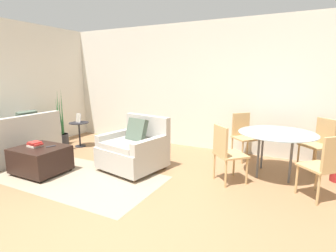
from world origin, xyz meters
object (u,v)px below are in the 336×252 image
Objects in this scene: tv_remote_primary at (51,146)px; dining_chair_far_left at (243,133)px; dining_chair_far_right at (320,141)px; side_table at (79,130)px; dining_chair_near_right at (326,163)px; book_stack at (35,144)px; dining_chair_near_left at (226,150)px; armchair at (134,149)px; potted_plant at (61,133)px; ottoman at (41,159)px; picture_frame at (78,118)px; couch at (6,146)px; dining_table at (277,137)px.

tv_remote_primary is 3.55m from dining_chair_far_left.
side_table is at bearing -170.17° from dining_chair_far_right.
dining_chair_far_left is at bearing 135.00° from dining_chair_near_right.
dining_chair_near_right is 1.86m from dining_chair_far_left.
dining_chair_near_left is at bearing 19.18° from book_stack.
potted_plant is at bearing 167.18° from armchair.
potted_plant is at bearing -167.39° from dining_chair_far_left.
dining_chair_near_right is (4.20, 1.03, 0.27)m from ottoman.
dining_chair_near_right reaches higher than picture_frame.
side_table is 0.63× the size of dining_chair_near_right.
dining_chair_near_right is at bearing -5.63° from picture_frame.
dining_chair_near_right is (4.31, 1.04, 0.03)m from book_stack.
couch is at bearing -169.70° from dining_chair_near_right.
book_stack is 1.47× the size of tv_remote_primary.
tv_remote_primary is 2.90m from dining_chair_near_left.
book_stack is at bearing -70.63° from side_table.
ottoman is 0.90× the size of dining_chair_far_left.
dining_chair_near_left is (4.05, -0.41, 0.24)m from potted_plant.
dining_chair_far_right is at bearing 0.00° from dining_chair_far_left.
couch is 1.48× the size of potted_plant.
side_table is (-1.94, 0.63, 0.04)m from armchair.
ottoman is at bearing -67.15° from side_table.
dining_chair_far_left is at bearing 38.24° from book_stack.
dining_chair_far_left is at bearing 180.00° from dining_chair_far_right.
tv_remote_primary is (-1.17, -0.77, 0.10)m from armchair.
potted_plant is 1.48× the size of dining_chair_near_right.
picture_frame is 4.18m from dining_table.
armchair is (2.38, 0.81, 0.04)m from couch.
couch is 2.19× the size of dining_chair_far_left.
potted_plant is at bearing 126.13° from book_stack.
ottoman is 1.69m from picture_frame.
picture_frame is 4.86m from dining_chair_near_right.
book_stack is 0.26× the size of dining_chair_near_left.
dining_table is 1.36× the size of dining_chair_near_right.
dining_chair_near_left reaches higher than side_table.
tv_remote_primary is at bearing 1.99° from couch.
dining_chair_far_left reaches higher than picture_frame.
ottoman is at bearing -145.93° from armchair.
book_stack is 1.62m from picture_frame.
armchair is at bearing 33.10° from tv_remote_primary.
dining_chair_near_left is at bearing -7.71° from side_table.
book_stack reaches higher than ottoman.
tv_remote_primary is at bearing -140.97° from dining_chair_far_left.
dining_chair_near_left is at bearing -90.00° from dining_chair_far_left.
dining_chair_far_left is (2.89, 2.35, 0.27)m from ottoman.
ottoman is 4.82m from dining_chair_far_right.
side_table is at bearing 7.24° from potted_plant.
potted_plant is 6.51× the size of picture_frame.
picture_frame is 0.23× the size of dining_chair_far_left.
dining_chair_near_right is 1.00× the size of dining_chair_far_right.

